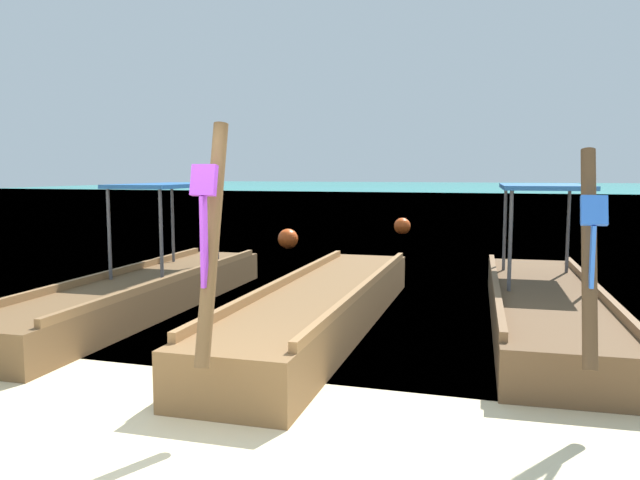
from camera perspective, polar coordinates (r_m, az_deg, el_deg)
name	(u,v)px	position (r m, az deg, el deg)	size (l,w,h in m)	color
sea_water	(487,192)	(65.78, 14.94, 4.22)	(120.00, 120.00, 0.00)	teal
longtail_boat_turquoise_ribbon	(142,290)	(9.71, -15.85, -4.41)	(1.41, 7.09, 2.52)	brown
longtail_boat_violet_ribbon	(323,307)	(8.31, 0.30, -6.10)	(1.34, 6.89, 2.47)	brown
longtail_boat_blue_ribbon	(545,304)	(8.91, 19.76, -5.48)	(1.65, 6.59, 2.27)	brown
mooring_buoy_near	(288,239)	(16.85, -2.93, 0.11)	(0.54, 0.54, 0.54)	#EA5119
mooring_buoy_far	(402,226)	(20.88, 7.49, 1.26)	(0.55, 0.55, 0.55)	#EA5119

